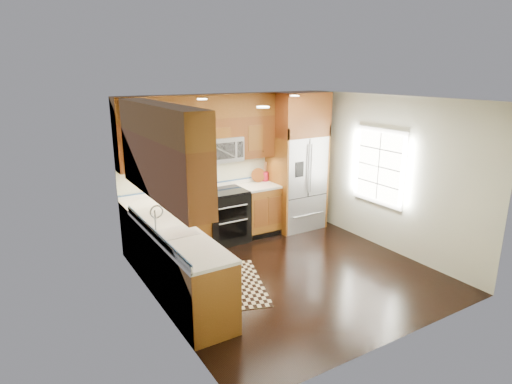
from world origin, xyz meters
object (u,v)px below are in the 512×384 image
refrigerator (297,162)px  knife_block (184,190)px  utensil_crock (265,174)px  rug (232,284)px  range (225,216)px

refrigerator → knife_block: refrigerator is taller
refrigerator → utensil_crock: refrigerator is taller
rug → utensil_crock: (1.67, 1.75, 1.06)m
range → utensil_crock: (1.00, 0.23, 0.60)m
rug → utensil_crock: bearing=64.7°
knife_block → utensil_crock: size_ratio=0.73×
range → utensil_crock: utensil_crock is taller
rug → knife_block: knife_block is taller
refrigerator → utensil_crock: size_ratio=7.02×
rug → range: bearing=84.5°
utensil_crock → range: bearing=-167.1°
range → knife_block: (-0.72, 0.06, 0.58)m
refrigerator → rug: (-2.22, -1.48, -1.30)m
knife_block → range: bearing=-5.1°
rug → knife_block: size_ratio=5.37×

